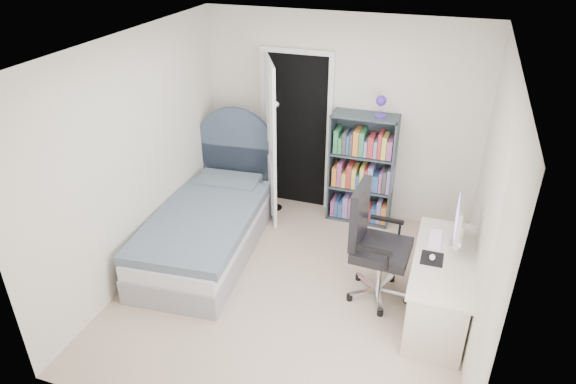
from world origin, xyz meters
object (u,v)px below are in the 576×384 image
(nightstand, at_px, (253,176))
(floor_lamp, at_px, (274,168))
(bookcase, at_px, (363,173))
(desk, at_px, (440,284))
(bed, at_px, (210,224))
(office_chair, at_px, (373,238))

(nightstand, relative_size, floor_lamp, 0.38)
(bookcase, height_order, desk, bookcase)
(bed, bearing_deg, bookcase, 37.99)
(desk, bearing_deg, office_chair, 172.00)
(bookcase, bearing_deg, office_chair, -74.94)
(bed, height_order, bookcase, bookcase)
(bookcase, xyz_separation_m, office_chair, (0.39, -1.43, 0.03))
(bed, xyz_separation_m, nightstand, (0.07, 1.16, 0.07))
(desk, relative_size, office_chair, 1.12)
(bed, bearing_deg, office_chair, -7.38)
(bed, distance_m, desk, 2.62)
(office_chair, bearing_deg, bookcase, 105.06)
(nightstand, distance_m, desk, 2.94)
(nightstand, bearing_deg, desk, -30.84)
(nightstand, distance_m, bookcase, 1.47)
(desk, bearing_deg, nightstand, 149.16)
(floor_lamp, height_order, bookcase, bookcase)
(bed, relative_size, office_chair, 1.89)
(floor_lamp, bearing_deg, bookcase, 7.76)
(nightstand, relative_size, bookcase, 0.35)
(floor_lamp, xyz_separation_m, desk, (2.17, -1.38, -0.25))
(floor_lamp, xyz_separation_m, bookcase, (1.10, 0.15, 0.03))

